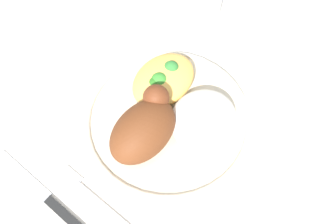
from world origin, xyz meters
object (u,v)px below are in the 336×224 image
Objects in this scene: mac_cheese_with_broccoli at (163,80)px; knife at (48,199)px; rice_pile at (203,119)px; water_glass at (202,0)px; plate at (168,118)px; roasted_chicken at (142,126)px; fork at (92,196)px.

mac_cheese_with_broccoli is 0.24m from knife.
rice_pile is 0.24m from water_glass.
mac_cheese_with_broccoli is at bearing 47.13° from plate.
plate is at bearing -6.20° from roasted_chicken.
plate is 1.81× the size of fork.
water_glass is (0.41, 0.04, 0.04)m from knife.
plate reaches higher than fork.
mac_cheese_with_broccoli reaches higher than knife.
fork is 0.06m from knife.
water_glass is (0.21, 0.09, 0.04)m from plate.
rice_pile is at bearing -17.53° from fork.
fork is (-0.16, 0.01, -0.01)m from plate.
rice_pile is at bearing -143.31° from water_glass.
water_glass is (0.26, 0.09, -0.01)m from roasted_chicken.
plate is at bearing -2.28° from fork.
rice_pile reaches higher than fork.
knife reaches higher than fork.
plate is at bearing 111.44° from rice_pile.
water_glass is at bearing 18.40° from roasted_chicken.
roasted_chicken reaches higher than rice_pile.
knife is at bearing 133.23° from fork.
water_glass reaches higher than plate.
water_glass is (0.19, 0.14, 0.01)m from rice_pile.
fork is (-0.18, 0.06, -0.04)m from rice_pile.
roasted_chicken is at bearing -158.51° from mac_cheese_with_broccoli.
rice_pile is 1.13× the size of water_glass.
rice_pile reaches higher than knife.
plate is 2.30× the size of mac_cheese_with_broccoli.
water_glass reaches higher than roasted_chicken.
plate is at bearing -14.10° from knife.
roasted_chicken is 0.63× the size of knife.
knife is (-0.04, 0.04, 0.00)m from fork.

